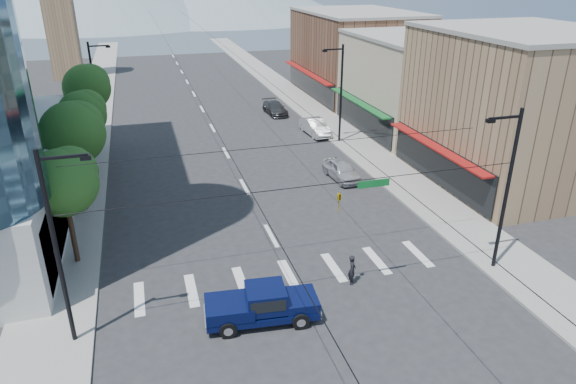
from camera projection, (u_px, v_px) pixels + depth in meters
name	position (u px, v px, depth m)	size (l,w,h in m)	color
ground	(301.00, 289.00, 26.39)	(160.00, 160.00, 0.00)	#28282B
sidewalk_left	(94.00, 112.00, 58.40)	(4.00, 120.00, 0.15)	gray
sidewalk_right	(295.00, 98.00, 64.57)	(4.00, 120.00, 0.15)	gray
shop_near	(517.00, 109.00, 38.10)	(12.00, 14.00, 11.00)	#8C6B4C
shop_mid	(420.00, 85.00, 50.79)	(12.00, 14.00, 9.00)	tan
shop_far	(356.00, 55.00, 64.64)	(12.00, 18.00, 10.00)	brown
clock_tower	(57.00, 2.00, 72.30)	(4.80, 4.80, 20.40)	#8C6B4C
tree_near	(65.00, 180.00, 26.88)	(3.65, 3.64, 6.71)	black
tree_midnear	(75.00, 131.00, 32.79)	(4.09, 4.09, 7.52)	black
tree_midfar	(84.00, 113.00, 39.18)	(3.65, 3.64, 6.71)	black
tree_far	(88.00, 86.00, 45.08)	(4.09, 4.09, 7.52)	black
signal_rig	(312.00, 217.00, 23.69)	(21.80, 0.20, 9.00)	black
lamp_pole_nw	(96.00, 86.00, 48.00)	(2.00, 0.25, 9.00)	black
lamp_pole_ne	(340.00, 90.00, 46.46)	(2.00, 0.25, 9.00)	black
pickup_truck	(261.00, 304.00, 23.71)	(5.46, 2.46, 1.80)	#080F3A
pedestrian	(352.00, 270.00, 26.60)	(0.60, 0.40, 1.65)	black
parked_car_near	(342.00, 170.00, 39.84)	(1.74, 4.33, 1.47)	#BABABF
parked_car_mid	(315.00, 127.00, 50.37)	(1.65, 4.73, 1.56)	#B8B8B8
parked_car_far	(275.00, 108.00, 57.44)	(1.92, 4.71, 1.37)	#343437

